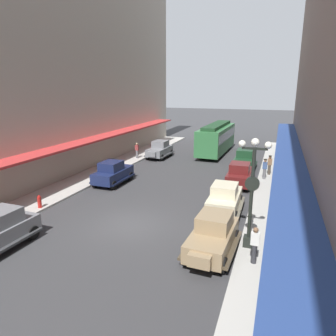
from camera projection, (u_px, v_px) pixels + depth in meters
ground_plane at (132, 224)px, 17.21m from camera, size 200.00×200.00×0.00m
sidewalk_left at (26, 206)px, 19.66m from camera, size 3.00×60.00×0.15m
sidewalk_right at (272, 246)px, 14.72m from camera, size 3.00×60.00×0.15m
parked_car_1 at (244, 159)px, 28.75m from camera, size 2.18×4.28×1.84m
parked_car_2 at (113, 172)px, 24.34m from camera, size 2.18×4.27×1.84m
parked_car_3 at (225, 197)px, 18.75m from camera, size 2.20×4.28×1.84m
parked_car_4 at (160, 149)px, 33.52m from camera, size 2.23×4.29×1.84m
parked_car_5 at (240, 174)px, 23.87m from camera, size 2.16×4.27×1.84m
parked_car_6 at (213, 234)px, 14.03m from camera, size 2.27×4.31×1.84m
streetcar at (216, 137)px, 35.31m from camera, size 2.75×9.66×3.46m
lamp_post_with_clock at (252, 189)px, 13.85m from camera, size 1.42×0.44×5.16m
fire_hydrant at (39, 201)px, 19.14m from camera, size 0.24×0.24×0.82m
pedestrian_0 at (270, 165)px, 26.38m from camera, size 0.36×0.28×1.67m
pedestrian_1 at (255, 245)px, 12.97m from camera, size 0.36×0.24×1.64m
pedestrian_2 at (275, 186)px, 20.67m from camera, size 0.36×0.24×1.64m
pedestrian_3 at (274, 243)px, 13.09m from camera, size 0.36×0.28×1.67m
pedestrian_4 at (265, 169)px, 25.09m from camera, size 0.36×0.28×1.67m
pedestrian_5 at (137, 150)px, 32.60m from camera, size 0.36×0.24×1.64m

